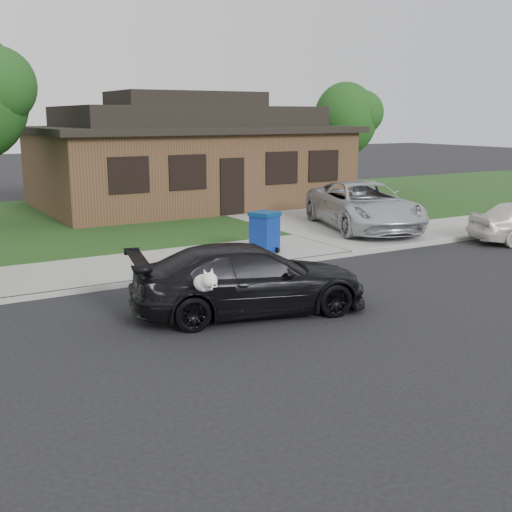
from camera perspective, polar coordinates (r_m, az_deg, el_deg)
ground at (r=13.10m, az=5.29°, el=-4.58°), size 120.00×120.00×0.00m
sidewalk at (r=17.26m, az=-4.40°, el=-0.22°), size 60.00×3.00×0.12m
curb at (r=15.96m, az=-2.03°, el=-1.23°), size 60.00×0.12×0.12m
lawn at (r=24.58m, az=-12.63°, el=3.30°), size 60.00×13.00×0.13m
driveway at (r=24.46m, az=3.12°, el=3.55°), size 4.50×13.00×0.14m
sedan at (r=12.55m, az=-0.57°, el=-2.07°), size 4.96×2.83×1.36m
minivan at (r=21.52m, az=9.56°, el=4.45°), size 4.09×6.04×1.54m
recycling_bin at (r=17.64m, az=0.78°, el=2.17°), size 0.87×0.87×1.12m
house at (r=27.65m, az=-6.14°, el=8.82°), size 12.60×8.60×4.65m
tree_1 at (r=31.35m, az=8.26°, el=12.06°), size 3.15×3.00×5.25m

